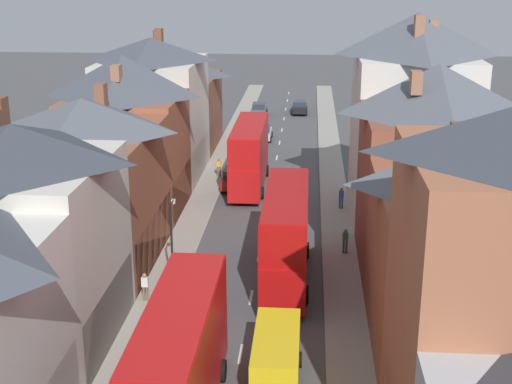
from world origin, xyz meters
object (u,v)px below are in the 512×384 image
object	(u,v)px
double_decker_bus_lead	(249,154)
street_lamp	(172,242)
car_near_blue	(263,132)
car_mid_black	(259,109)
car_near_silver	(300,107)
pedestrian_mid_right	(345,240)
pedestrian_far_left	(341,197)
double_decker_bus_far_approaching	(286,234)
car_parked_left_a	(233,178)
car_parked_right_a	(195,283)
pedestrian_far_right	(219,166)
pedestrian_mid_left	(145,286)
delivery_van	(276,357)
double_decker_bus_mid_street	(180,364)

from	to	relation	value
double_decker_bus_lead	street_lamp	xyz separation A→B (m)	(-2.44, -20.62, 0.43)
double_decker_bus_lead	car_near_blue	distance (m)	16.89
car_mid_black	car_near_silver	bearing A→B (deg)	22.17
pedestrian_mid_right	pedestrian_far_left	distance (m)	8.68
double_decker_bus_far_approaching	car_parked_left_a	bearing A→B (deg)	105.58
car_parked_right_a	pedestrian_far_right	bearing A→B (deg)	93.85
car_near_blue	pedestrian_mid_right	size ratio (longest dim) A/B	2.42
pedestrian_far_left	car_mid_black	bearing A→B (deg)	104.09
pedestrian_far_left	pedestrian_far_right	distance (m)	12.77
car_parked_left_a	pedestrian_mid_left	xyz separation A→B (m)	(-2.55, -21.22, 0.18)
car_near_blue	pedestrian_mid_right	distance (m)	31.48
car_near_silver	car_mid_black	xyz separation A→B (m)	(-4.90, -2.00, 0.00)
delivery_van	pedestrian_far_left	distance (m)	23.93
double_decker_bus_mid_street	street_lamp	world-z (taller)	street_lamp
car_mid_black	street_lamp	xyz separation A→B (m)	(-1.15, -49.72, 2.43)
car_near_blue	street_lamp	distance (m)	37.55
double_decker_bus_mid_street	double_decker_bus_far_approaching	bearing A→B (deg)	75.82
pedestrian_far_right	double_decker_bus_far_approaching	bearing A→B (deg)	-72.41
car_parked_right_a	double_decker_bus_lead	bearing A→B (deg)	86.41
car_near_silver	pedestrian_mid_left	distance (m)	53.11
car_near_blue	pedestrian_far_left	distance (m)	23.15
double_decker_bus_mid_street	pedestrian_far_left	distance (m)	27.90
car_parked_left_a	double_decker_bus_lead	bearing A→B (deg)	11.47
car_near_blue	car_near_silver	distance (m)	14.77
car_near_blue	pedestrian_far_left	bearing A→B (deg)	-71.59
car_parked_right_a	pedestrian_mid_right	world-z (taller)	pedestrian_mid_right
double_decker_bus_lead	double_decker_bus_mid_street	xyz separation A→B (m)	(0.00, -32.06, 0.00)
car_mid_black	pedestrian_far_right	distance (m)	26.62
car_mid_black	pedestrian_far_right	xyz separation A→B (m)	(-1.56, -26.57, 0.22)
car_near_blue	delivery_van	size ratio (longest dim) A/B	0.75
pedestrian_mid_right	pedestrian_far_left	world-z (taller)	same
car_near_silver	pedestrian_far_right	distance (m)	29.29
car_parked_left_a	street_lamp	xyz separation A→B (m)	(-1.15, -20.36, 2.38)
car_near_blue	car_parked_left_a	size ratio (longest dim) A/B	0.92
double_decker_bus_far_approaching	delivery_van	distance (m)	11.12
double_decker_bus_lead	double_decker_bus_mid_street	world-z (taller)	same
car_near_blue	pedestrian_far_left	world-z (taller)	pedestrian_far_left
double_decker_bus_far_approaching	car_mid_black	world-z (taller)	double_decker_bus_far_approaching
car_parked_left_a	pedestrian_mid_right	world-z (taller)	pedestrian_mid_right
car_near_silver	delivery_van	distance (m)	59.93
car_parked_right_a	pedestrian_mid_right	xyz separation A→B (m)	(8.53, 6.72, 0.20)
double_decker_bus_lead	pedestrian_mid_right	xyz separation A→B (m)	(7.24, -13.87, -1.78)
double_decker_bus_far_approaching	street_lamp	bearing A→B (deg)	-155.03
double_decker_bus_lead	pedestrian_mid_left	world-z (taller)	double_decker_bus_lead
car_parked_right_a	car_mid_black	distance (m)	49.69
double_decker_bus_lead	pedestrian_far_left	distance (m)	9.15
car_parked_left_a	pedestrian_mid_left	bearing A→B (deg)	-96.85
double_decker_bus_lead	pedestrian_mid_right	distance (m)	15.75
double_decker_bus_far_approaching	street_lamp	size ratio (longest dim) A/B	1.96
delivery_van	pedestrian_far_left	bearing A→B (deg)	81.08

